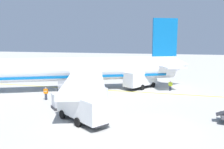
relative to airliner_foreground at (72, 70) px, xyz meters
The scene contains 9 objects.
airliner_foreground is the anchor object (origin of this frame).
service_truck_fuel 11.54m from the airliner_foreground, 68.31° to the right, with size 6.87×5.26×2.99m.
service_truck_baggage 15.51m from the airliner_foreground, 151.33° to the right, with size 5.58×6.72×2.76m.
cargo_container_near 10.63m from the airliner_foreground, 163.59° to the right, with size 2.48×2.48×1.93m.
cargo_container_mid 8.91m from the airliner_foreground, 129.74° to the right, with size 2.43×2.43×1.98m.
crew_marshaller 10.85m from the airliner_foreground, 46.98° to the right, with size 0.52×0.46×1.71m.
crew_loader_left 16.25m from the airliner_foreground, 76.77° to the right, with size 0.28×0.63×1.60m.
crew_loader_right 7.28m from the airliner_foreground, behind, with size 0.37×0.59×1.77m.
apron_guide_line 5.77m from the airliner_foreground, 73.95° to the right, with size 0.30×60.00×0.01m, color yellow.
Camera 1 is at (-21.00, -0.76, 8.14)m, focal length 36.66 mm.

